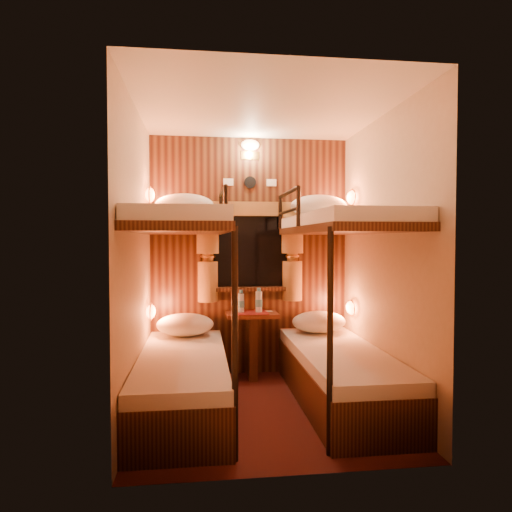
{
  "coord_description": "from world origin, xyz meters",
  "views": [
    {
      "loc": [
        -0.52,
        -3.6,
        1.36
      ],
      "look_at": [
        -0.05,
        0.15,
        1.23
      ],
      "focal_mm": 32.0,
      "sensor_mm": 36.0,
      "label": 1
    }
  ],
  "objects": [
    {
      "name": "floor",
      "position": [
        0.0,
        0.0,
        0.0
      ],
      "size": [
        2.1,
        2.1,
        0.0
      ],
      "primitive_type": "plane",
      "color": "#3E1110",
      "rests_on": "ground"
    },
    {
      "name": "ceiling",
      "position": [
        0.0,
        0.0,
        2.4
      ],
      "size": [
        2.1,
        2.1,
        0.0
      ],
      "primitive_type": "plane",
      "rotation": [
        3.14,
        0.0,
        0.0
      ],
      "color": "silver",
      "rests_on": "wall_back"
    },
    {
      "name": "wall_back",
      "position": [
        0.0,
        1.05,
        1.2
      ],
      "size": [
        2.4,
        0.0,
        2.4
      ],
      "primitive_type": "plane",
      "rotation": [
        1.57,
        0.0,
        0.0
      ],
      "color": "#C6B293",
      "rests_on": "floor"
    },
    {
      "name": "wall_front",
      "position": [
        0.0,
        -1.05,
        1.2
      ],
      "size": [
        2.4,
        0.0,
        2.4
      ],
      "primitive_type": "plane",
      "rotation": [
        -1.57,
        0.0,
        0.0
      ],
      "color": "#C6B293",
      "rests_on": "floor"
    },
    {
      "name": "wall_left",
      "position": [
        -1.0,
        0.0,
        1.2
      ],
      "size": [
        0.0,
        2.4,
        2.4
      ],
      "primitive_type": "plane",
      "rotation": [
        1.57,
        0.0,
        1.57
      ],
      "color": "#C6B293",
      "rests_on": "floor"
    },
    {
      "name": "wall_right",
      "position": [
        1.0,
        0.0,
        1.2
      ],
      "size": [
        0.0,
        2.4,
        2.4
      ],
      "primitive_type": "plane",
      "rotation": [
        1.57,
        0.0,
        -1.57
      ],
      "color": "#C6B293",
      "rests_on": "floor"
    },
    {
      "name": "back_panel",
      "position": [
        0.0,
        1.04,
        1.2
      ],
      "size": [
        2.0,
        0.03,
        2.4
      ],
      "primitive_type": "cube",
      "color": "black",
      "rests_on": "floor"
    },
    {
      "name": "bunk_left",
      "position": [
        -0.65,
        0.07,
        0.56
      ],
      "size": [
        0.72,
        1.9,
        1.82
      ],
      "color": "black",
      "rests_on": "floor"
    },
    {
      "name": "bunk_right",
      "position": [
        0.65,
        0.07,
        0.56
      ],
      "size": [
        0.72,
        1.9,
        1.82
      ],
      "color": "black",
      "rests_on": "floor"
    },
    {
      "name": "window",
      "position": [
        0.0,
        1.0,
        1.18
      ],
      "size": [
        1.0,
        0.12,
        0.79
      ],
      "color": "black",
      "rests_on": "back_panel"
    },
    {
      "name": "curtains",
      "position": [
        0.0,
        0.97,
        1.26
      ],
      "size": [
        1.1,
        0.22,
        1.0
      ],
      "color": "olive",
      "rests_on": "back_panel"
    },
    {
      "name": "back_fixtures",
      "position": [
        0.0,
        1.0,
        2.25
      ],
      "size": [
        0.54,
        0.09,
        0.48
      ],
      "color": "black",
      "rests_on": "back_panel"
    },
    {
      "name": "reading_lamps",
      "position": [
        -0.0,
        0.7,
        1.24
      ],
      "size": [
        2.0,
        0.2,
        1.25
      ],
      "color": "#FF6126",
      "rests_on": "wall_left"
    },
    {
      "name": "table",
      "position": [
        0.0,
        0.85,
        0.41
      ],
      "size": [
        0.5,
        0.34,
        0.66
      ],
      "color": "#5C2415",
      "rests_on": "floor"
    },
    {
      "name": "bottle_left",
      "position": [
        -0.11,
        0.86,
        0.75
      ],
      "size": [
        0.06,
        0.06,
        0.22
      ],
      "rotation": [
        0.0,
        0.0,
        -0.34
      ],
      "color": "#99BFE5",
      "rests_on": "table"
    },
    {
      "name": "bottle_right",
      "position": [
        0.07,
        0.84,
        0.76
      ],
      "size": [
        0.07,
        0.07,
        0.24
      ],
      "rotation": [
        0.0,
        0.0,
        0.23
      ],
      "color": "#99BFE5",
      "rests_on": "table"
    },
    {
      "name": "sachet_a",
      "position": [
        0.18,
        0.9,
        0.65
      ],
      "size": [
        0.07,
        0.05,
        0.01
      ],
      "primitive_type": "cube",
      "rotation": [
        0.0,
        0.0,
        -0.0
      ],
      "color": "silver",
      "rests_on": "table"
    },
    {
      "name": "sachet_b",
      "position": [
        0.1,
        0.93,
        0.65
      ],
      "size": [
        0.07,
        0.05,
        0.0
      ],
      "primitive_type": "cube",
      "rotation": [
        0.0,
        0.0,
        0.07
      ],
      "color": "silver",
      "rests_on": "table"
    },
    {
      "name": "pillow_lower_left",
      "position": [
        -0.65,
        0.75,
        0.56
      ],
      "size": [
        0.54,
        0.39,
        0.21
      ],
      "primitive_type": "ellipsoid",
      "color": "white",
      "rests_on": "bunk_left"
    },
    {
      "name": "pillow_lower_right",
      "position": [
        0.65,
        0.75,
        0.56
      ],
      "size": [
        0.53,
        0.38,
        0.21
      ],
      "primitive_type": "ellipsoid",
      "color": "white",
      "rests_on": "bunk_right"
    },
    {
      "name": "pillow_upper_left",
      "position": [
        -0.65,
        0.77,
        1.7
      ],
      "size": [
        0.55,
        0.39,
        0.22
      ],
      "primitive_type": "ellipsoid",
      "color": "white",
      "rests_on": "bunk_left"
    },
    {
      "name": "pillow_upper_right",
      "position": [
        0.65,
        0.78,
        1.7
      ],
      "size": [
        0.56,
        0.4,
        0.22
      ],
      "primitive_type": "ellipsoid",
      "color": "white",
      "rests_on": "bunk_right"
    }
  ]
}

